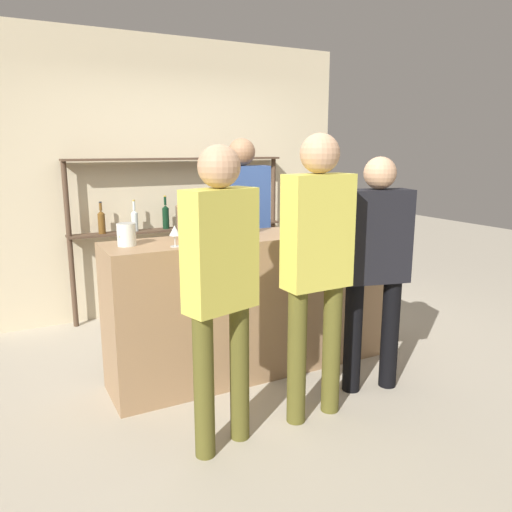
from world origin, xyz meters
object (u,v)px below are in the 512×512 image
at_px(counter_bottle_0, 250,217).
at_px(customer_center, 317,255).
at_px(counter_bottle_2, 290,217).
at_px(wine_glass, 175,231).
at_px(customer_right, 376,258).
at_px(server_behind_counter, 242,223).
at_px(customer_left, 221,275).
at_px(ice_bucket, 192,222).
at_px(counter_bottle_1, 345,211).
at_px(cork_jar, 126,235).

distance_m(counter_bottle_0, customer_center, 0.89).
height_order(counter_bottle_2, wine_glass, counter_bottle_2).
height_order(counter_bottle_2, customer_right, customer_right).
bearing_deg(counter_bottle_0, server_behind_counter, 68.72).
distance_m(customer_left, customer_center, 0.66).
relative_size(counter_bottle_2, wine_glass, 2.30).
bearing_deg(counter_bottle_0, ice_bucket, 179.82).
height_order(counter_bottle_2, customer_left, customer_left).
bearing_deg(customer_center, ice_bucket, 26.65).
bearing_deg(counter_bottle_0, counter_bottle_1, -3.14).
bearing_deg(counter_bottle_2, server_behind_counter, 89.77).
height_order(counter_bottle_0, counter_bottle_1, counter_bottle_0).
bearing_deg(cork_jar, customer_left, -71.17).
distance_m(counter_bottle_2, wine_glass, 0.92).
relative_size(counter_bottle_1, wine_glass, 2.30).
bearing_deg(wine_glass, counter_bottle_0, 18.56).
distance_m(ice_bucket, server_behind_counter, 0.96).
bearing_deg(wine_glass, counter_bottle_2, 3.10).
bearing_deg(customer_right, wine_glass, 81.94).
distance_m(wine_glass, cork_jar, 0.33).
height_order(wine_glass, ice_bucket, ice_bucket).
distance_m(counter_bottle_2, server_behind_counter, 0.82).
distance_m(counter_bottle_1, ice_bucket, 1.32).
xyz_separation_m(counter_bottle_2, ice_bucket, (-0.71, 0.18, -0.01)).
bearing_deg(counter_bottle_1, customer_center, -135.66).
height_order(counter_bottle_0, wine_glass, counter_bottle_0).
relative_size(cork_jar, server_behind_counter, 0.08).
height_order(counter_bottle_0, ice_bucket, counter_bottle_0).
bearing_deg(wine_glass, ice_bucket, 47.51).
bearing_deg(customer_left, customer_center, -102.23).
distance_m(counter_bottle_0, counter_bottle_1, 0.86).
xyz_separation_m(customer_center, customer_right, (0.58, 0.13, -0.10)).
xyz_separation_m(wine_glass, server_behind_counter, (0.92, 0.86, -0.12)).
xyz_separation_m(ice_bucket, server_behind_counter, (0.71, 0.63, -0.14)).
height_order(ice_bucket, cork_jar, ice_bucket).
distance_m(wine_glass, customer_left, 0.70).
bearing_deg(counter_bottle_2, customer_center, -108.42).
bearing_deg(counter_bottle_0, wine_glass, -161.44).
distance_m(wine_glass, server_behind_counter, 1.26).
bearing_deg(customer_left, ice_bucket, -26.85).
bearing_deg(wine_glass, customer_right, -22.41).
bearing_deg(cork_jar, wine_glass, -33.29).
xyz_separation_m(counter_bottle_1, ice_bucket, (-1.32, 0.05, -0.01)).
height_order(cork_jar, customer_center, customer_center).
xyz_separation_m(counter_bottle_2, customer_center, (-0.23, -0.70, -0.13)).
relative_size(ice_bucket, cork_jar, 1.58).
xyz_separation_m(server_behind_counter, customer_left, (-0.90, -1.54, -0.02)).
height_order(counter_bottle_2, customer_center, customer_center).
bearing_deg(customer_right, customer_left, 112.02).
relative_size(counter_bottle_1, customer_right, 0.20).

